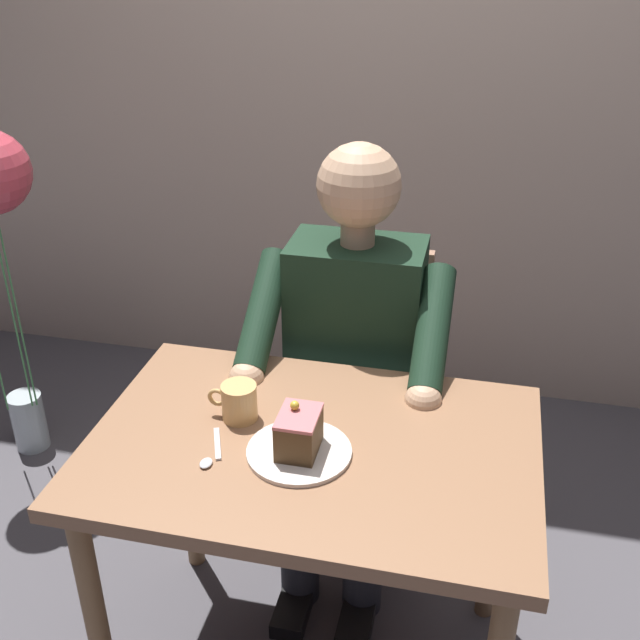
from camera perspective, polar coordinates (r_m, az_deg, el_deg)
The scene contains 7 objects.
dining_table at distance 1.74m, azimuth -0.58°, elevation -11.74°, with size 0.98×0.66×0.72m.
chair at distance 2.31m, azimuth 2.97°, elevation -4.83°, with size 0.42×0.42×0.89m.
seated_person at distance 2.08m, azimuth 2.25°, elevation -3.49°, with size 0.53×0.58×1.25m.
dessert_plate at distance 1.65m, azimuth -1.58°, elevation -9.86°, with size 0.23×0.23×0.01m, color silver.
cake_slice at distance 1.62m, azimuth -1.61°, elevation -8.42°, with size 0.08×0.11×0.11m.
coffee_cup at distance 1.74m, azimuth -6.14°, elevation -6.07°, with size 0.12×0.08×0.09m.
dessert_spoon at distance 1.66m, azimuth -8.17°, elevation -9.94°, with size 0.05×0.14×0.01m.
Camera 1 is at (-0.32, 1.30, 1.74)m, focal length 42.58 mm.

